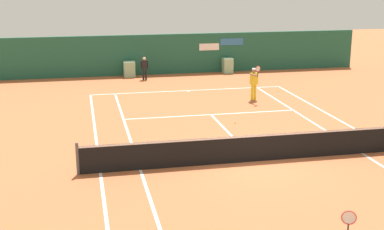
# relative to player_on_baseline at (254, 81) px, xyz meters

# --- Properties ---
(ground_plane) EXTENTS (80.00, 80.00, 0.01)m
(ground_plane) POSITION_rel_player_on_baseline_xyz_m (-2.83, -8.21, -0.99)
(ground_plane) COLOR #BC6038
(tennis_net) EXTENTS (12.10, 0.10, 1.07)m
(tennis_net) POSITION_rel_player_on_baseline_xyz_m (-2.83, -8.79, -0.48)
(tennis_net) COLOR #4C4C51
(tennis_net) RESTS_ON ground_plane
(sponsor_back_wall) EXTENTS (25.00, 1.02, 2.54)m
(sponsor_back_wall) POSITION_rel_player_on_baseline_xyz_m (-2.81, 8.18, 0.24)
(sponsor_back_wall) COLOR #1E5642
(sponsor_back_wall) RESTS_ON ground_plane
(player_on_baseline) EXTENTS (0.51, 0.83, 1.86)m
(player_on_baseline) POSITION_rel_player_on_baseline_xyz_m (0.00, 0.00, 0.00)
(player_on_baseline) COLOR yellow
(player_on_baseline) RESTS_ON ground_plane
(ball_kid_right_post) EXTENTS (0.46, 0.21, 1.38)m
(ball_kid_right_post) POSITION_rel_player_on_baseline_xyz_m (-4.77, 6.54, -0.19)
(ball_kid_right_post) COLOR black
(ball_kid_right_post) RESTS_ON ground_plane
(tennis_ball_near_service_line) EXTENTS (0.07, 0.07, 0.07)m
(tennis_ball_near_service_line) POSITION_rel_player_on_baseline_xyz_m (1.95, 1.62, -0.96)
(tennis_ball_near_service_line) COLOR #CCE033
(tennis_ball_near_service_line) RESTS_ON ground_plane
(tennis_ball_mid_court) EXTENTS (0.07, 0.07, 0.07)m
(tennis_ball_mid_court) POSITION_rel_player_on_baseline_xyz_m (-2.17, -4.04, -0.96)
(tennis_ball_mid_court) COLOR #CCE033
(tennis_ball_mid_court) RESTS_ON ground_plane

